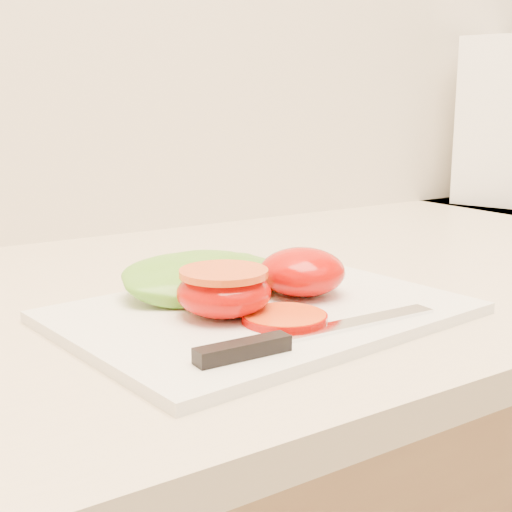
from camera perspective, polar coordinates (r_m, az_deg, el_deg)
cutting_board at (r=0.64m, az=0.50°, el=-4.53°), size 0.37×0.28×0.01m
tomato_half_dome at (r=0.67m, az=3.71°, el=-1.26°), size 0.08×0.08×0.04m
tomato_half_cut at (r=0.61m, az=-2.59°, el=-2.76°), size 0.08×0.08×0.04m
tomato_slice_0 at (r=0.60m, az=2.30°, el=-4.95°), size 0.07×0.07×0.01m
lettuce_leaf_0 at (r=0.68m, az=-4.31°, el=-1.74°), size 0.17×0.12×0.03m
lettuce_leaf_1 at (r=0.71m, az=-1.68°, el=-1.35°), size 0.13×0.11×0.02m
knife at (r=0.55m, az=2.86°, el=-6.57°), size 0.24×0.03×0.01m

